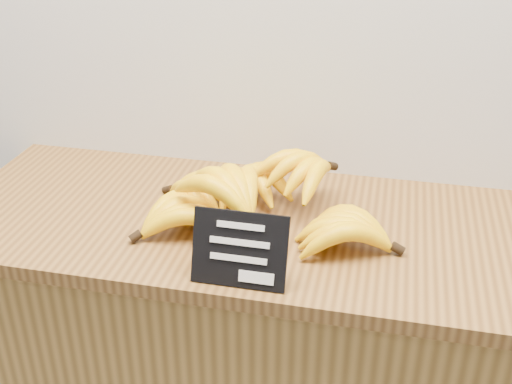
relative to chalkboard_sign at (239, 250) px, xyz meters
The scene contains 3 objects.
counter_top 0.23m from the chalkboard_sign, 92.15° to the left, with size 1.33×0.54×0.03m, color brown.
chalkboard_sign is the anchor object (origin of this frame).
banana_pile 0.21m from the chalkboard_sign, 96.86° to the left, with size 0.55×0.38×0.13m.
Camera 1 is at (0.31, 1.62, 1.61)m, focal length 45.00 mm.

